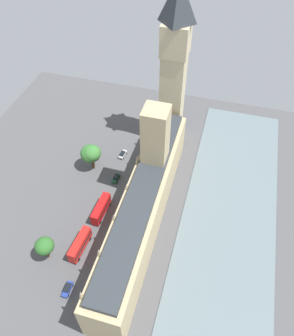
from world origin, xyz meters
TOP-DOWN VIEW (x-y plane):
  - ground_plane at (0.00, 0.00)m, footprint 143.07×143.07m
  - river_thames at (-28.10, 0.00)m, footprint 29.59×128.77m
  - parliament_building at (-1.99, -1.67)m, footprint 11.01×73.07m
  - clock_tower at (-0.73, -42.16)m, footprint 9.02×9.02m
  - car_silver_under_trees at (13.77, -26.25)m, footprint 2.14×4.60m
  - car_dark_green_by_river_gate at (12.30, -14.37)m, footprint 2.03×4.35m
  - double_decker_bus_corner at (12.02, 0.71)m, footprint 3.07×10.61m
  - double_decker_bus_kerbside at (13.42, 14.42)m, footprint 3.33×10.66m
  - car_blue_leading at (11.87, 27.18)m, footprint 1.89×4.53m
  - pedestrian_near_tower at (5.64, 28.04)m, footprint 0.69×0.62m
  - pedestrian_opposite_hall at (5.42, 20.36)m, footprint 0.68×0.65m
  - plane_tree_far_end at (22.50, -17.67)m, footprint 7.18×7.18m
  - plane_tree_trailing at (21.80, -17.39)m, footprint 6.45×6.45m
  - plane_tree_midblock at (21.59, 19.35)m, footprint 5.56×5.56m
  - street_lamp_slot_10 at (22.04, -21.74)m, footprint 0.56×0.56m

SIDE VIEW (x-z plane):
  - ground_plane at x=0.00m, z-range 0.00..0.00m
  - river_thames at x=-28.10m, z-range 0.00..0.25m
  - pedestrian_opposite_hall at x=5.42m, z-range -0.08..1.53m
  - pedestrian_near_tower at x=5.64m, z-range -0.08..1.59m
  - car_dark_green_by_river_gate at x=12.30m, z-range 0.01..1.75m
  - car_silver_under_trees at x=13.77m, z-range 0.02..1.76m
  - car_blue_leading at x=11.87m, z-range 0.02..1.76m
  - double_decker_bus_corner at x=12.02m, z-range 0.26..5.01m
  - double_decker_bus_kerbside at x=13.42m, z-range 0.26..5.01m
  - street_lamp_slot_10 at x=22.04m, z-range 1.24..7.50m
  - plane_tree_midblock at x=21.59m, z-range 1.85..10.33m
  - plane_tree_far_end at x=22.50m, z-range 2.04..12.26m
  - plane_tree_trailing at x=21.80m, z-range 2.52..13.13m
  - parliament_building at x=-1.99m, z-range -8.15..26.71m
  - clock_tower at x=-0.73m, z-range 1.07..61.08m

